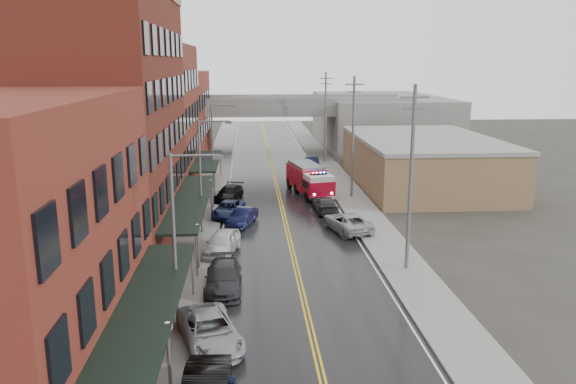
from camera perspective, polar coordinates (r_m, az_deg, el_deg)
road at (r=50.95m, az=-0.53°, el=-2.05°), size 11.00×160.00×0.02m
sidewalk_left at (r=51.03m, az=-8.74°, el=-2.10°), size 3.00×160.00×0.15m
sidewalk_right at (r=51.88m, az=7.55°, el=-1.81°), size 3.00×160.00×0.15m
curb_left at (r=50.92m, az=-6.89°, el=-2.08°), size 0.30×160.00×0.15m
curb_right at (r=51.58m, az=5.75°, el=-1.85°), size 0.30×160.00×0.15m
brick_building_a at (r=26.32m, az=-26.97°, el=-4.54°), size 9.00×18.00×12.00m
brick_building_b at (r=43.55m, az=-17.83°, el=6.78°), size 9.00×20.00×18.00m
brick_building_c at (r=60.75m, az=-13.90°, el=7.22°), size 9.00×15.00×15.00m
brick_building_far at (r=78.12m, az=-11.70°, el=7.46°), size 9.00×20.00×12.00m
tan_building at (r=63.01m, az=13.59°, el=2.84°), size 14.00×22.00×5.00m
right_far_block at (r=92.00m, az=9.24°, el=7.12°), size 18.00×30.00×8.00m
awning_0 at (r=25.69m, az=-14.01°, el=-11.04°), size 2.60×16.00×3.09m
awning_1 at (r=43.57m, az=-9.84°, el=-0.82°), size 2.60×18.00×3.09m
awning_2 at (r=60.65m, az=-8.24°, el=3.15°), size 2.60×13.00×3.09m
globe_lamp_0 at (r=24.03m, az=-12.10°, el=-14.49°), size 0.44×0.44×3.12m
globe_lamp_1 at (r=36.93m, az=-9.17°, el=-4.42°), size 0.44×0.44×3.12m
globe_lamp_2 at (r=50.42m, az=-7.81°, el=0.36°), size 0.44×0.44×3.12m
street_lamp_0 at (r=28.51m, az=-11.04°, el=-3.74°), size 2.64×0.22×9.00m
street_lamp_1 at (r=43.99m, az=-8.61°, el=2.29°), size 2.64×0.22×9.00m
street_lamp_2 at (r=59.75m, az=-7.44°, el=5.16°), size 2.64×0.22×9.00m
utility_pole_0 at (r=36.27m, az=12.38°, el=1.63°), size 1.80×0.24×12.00m
utility_pole_1 at (r=55.49m, az=6.61°, el=5.75°), size 1.80×0.24×12.00m
utility_pole_2 at (r=75.12m, az=3.81°, el=7.72°), size 1.80×0.24×12.00m
overpass at (r=81.47m, az=-1.94°, el=7.93°), size 40.00×10.00×7.50m
fire_truck at (r=57.42m, az=2.20°, el=1.34°), size 4.65×8.62×3.01m
parked_car_left_2 at (r=27.96m, az=-7.94°, el=-13.76°), size 3.90×5.90×1.51m
parked_car_left_3 at (r=34.04m, az=-6.57°, el=-8.64°), size 2.15×5.29×1.53m
parked_car_left_4 at (r=40.09m, az=-6.73°, el=-5.16°), size 2.92×5.15×1.65m
parked_car_left_5 at (r=47.05m, az=-4.63°, el=-2.52°), size 2.73×4.45×1.38m
parked_car_left_6 at (r=49.57m, az=-6.07°, el=-1.75°), size 3.15×5.24×1.36m
parked_car_left_7 at (r=55.38m, az=-6.01°, el=-0.13°), size 3.24×5.26×1.42m
parked_car_right_0 at (r=45.37m, az=6.01°, el=-3.05°), size 3.91×5.95×1.52m
parked_car_right_1 at (r=50.96m, az=3.79°, el=-1.28°), size 2.03×4.79×1.38m
parked_car_right_2 at (r=64.54m, az=3.16°, el=1.83°), size 3.01×4.62×1.46m
parked_car_right_3 at (r=71.93m, az=2.41°, el=3.04°), size 1.74×4.70×1.54m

